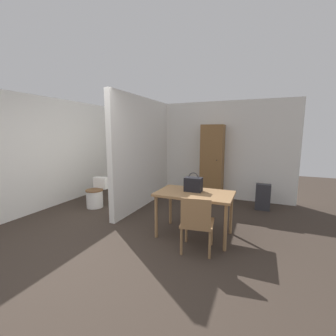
% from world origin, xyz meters
% --- Properties ---
extents(ground_plane, '(16.00, 16.00, 0.00)m').
position_xyz_m(ground_plane, '(0.00, 0.00, 0.00)').
color(ground_plane, '#382D26').
extents(wall_back, '(5.78, 0.12, 2.50)m').
position_xyz_m(wall_back, '(0.00, 3.78, 1.25)').
color(wall_back, white).
rests_on(wall_back, ground_plane).
extents(wall_left, '(0.12, 4.72, 2.50)m').
position_xyz_m(wall_left, '(-2.45, 1.86, 1.25)').
color(wall_left, white).
rests_on(wall_left, ground_plane).
extents(partition_wall, '(0.12, 2.53, 2.50)m').
position_xyz_m(partition_wall, '(-0.49, 2.45, 1.25)').
color(partition_wall, white).
rests_on(partition_wall, ground_plane).
extents(dining_table, '(1.23, 0.74, 0.74)m').
position_xyz_m(dining_table, '(1.09, 1.31, 0.66)').
color(dining_table, '#997047').
rests_on(dining_table, ground_plane).
extents(wooden_chair, '(0.51, 0.51, 0.84)m').
position_xyz_m(wooden_chair, '(1.28, 0.80, 0.46)').
color(wooden_chair, '#997047').
rests_on(wooden_chair, ground_plane).
extents(toilet, '(0.39, 0.54, 0.66)m').
position_xyz_m(toilet, '(-1.44, 1.88, 0.28)').
color(toilet, white).
rests_on(toilet, ground_plane).
extents(handbag, '(0.28, 0.18, 0.32)m').
position_xyz_m(handbag, '(1.05, 1.38, 0.86)').
color(handbag, black).
rests_on(handbag, dining_table).
extents(wooden_cabinet, '(0.55, 0.43, 1.91)m').
position_xyz_m(wooden_cabinet, '(0.92, 3.50, 0.95)').
color(wooden_cabinet, brown).
rests_on(wooden_cabinet, ground_plane).
extents(space_heater, '(0.31, 0.17, 0.59)m').
position_xyz_m(space_heater, '(2.15, 3.14, 0.29)').
color(space_heater, '#2D2D33').
rests_on(space_heater, ground_plane).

